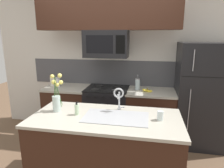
{
  "coord_description": "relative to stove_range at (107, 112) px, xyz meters",
  "views": [
    {
      "loc": [
        0.73,
        -2.51,
        1.85
      ],
      "look_at": [
        0.21,
        0.27,
        1.16
      ],
      "focal_mm": 32.0,
      "sensor_mm": 36.0,
      "label": 1
    }
  ],
  "objects": [
    {
      "name": "storage_jar_tall",
      "position": [
        -1.06,
        0.02,
        0.55
      ],
      "size": [
        0.1,
        0.1,
        0.21
      ],
      "color": "silver",
      "rests_on": "back_counter_left"
    },
    {
      "name": "drinking_glass",
      "position": [
        0.88,
        -1.23,
        0.5
      ],
      "size": [
        0.07,
        0.07,
        0.11
      ],
      "color": "silver",
      "rests_on": "island_counter"
    },
    {
      "name": "sink_faucet",
      "position": [
        0.37,
        -1.03,
        0.65
      ],
      "size": [
        0.14,
        0.14,
        0.31
      ],
      "color": "#B7BABF",
      "rests_on": "island_counter"
    },
    {
      "name": "microwave",
      "position": [
        0.0,
        -0.02,
        1.25
      ],
      "size": [
        0.74,
        0.4,
        0.45
      ],
      "color": "black"
    },
    {
      "name": "refrigerator",
      "position": [
        1.61,
        0.02,
        0.41
      ],
      "size": [
        0.82,
        0.74,
        1.74
      ],
      "color": "black",
      "rests_on": "ground"
    },
    {
      "name": "dish_soap_bottle",
      "position": [
        -0.11,
        -1.25,
        0.52
      ],
      "size": [
        0.06,
        0.05,
        0.16
      ],
      "color": "beige",
      "rests_on": "island_counter"
    },
    {
      "name": "flower_vase",
      "position": [
        -0.4,
        -1.18,
        0.61
      ],
      "size": [
        0.16,
        0.14,
        0.49
      ],
      "color": "silver",
      "rests_on": "island_counter"
    },
    {
      "name": "rear_partition",
      "position": [
        0.3,
        0.38,
        0.84
      ],
      "size": [
        5.2,
        0.1,
        2.6
      ],
      "primitive_type": "cube",
      "color": "silver",
      "rests_on": "ground"
    },
    {
      "name": "back_counter_right",
      "position": [
        0.79,
        0.0,
        -0.01
      ],
      "size": [
        0.85,
        0.65,
        0.91
      ],
      "color": "#381E14",
      "rests_on": "ground"
    },
    {
      "name": "splash_band",
      "position": [
        -0.0,
        0.32,
        0.69
      ],
      "size": [
        3.14,
        0.01,
        0.48
      ],
      "primitive_type": "cube",
      "color": "#4C4C51",
      "rests_on": "rear_partition"
    },
    {
      "name": "french_press",
      "position": [
        0.54,
        0.06,
        0.55
      ],
      "size": [
        0.09,
        0.09,
        0.27
      ],
      "color": "silver",
      "rests_on": "back_counter_right"
    },
    {
      "name": "kitchen_sink",
      "position": [
        0.37,
        -1.25,
        0.38
      ],
      "size": [
        0.76,
        0.44,
        0.16
      ],
      "color": "#ADAFB5",
      "rests_on": "island_counter"
    },
    {
      "name": "upper_cabinet_band",
      "position": [
        0.02,
        -0.05,
        1.77
      ],
      "size": [
        2.36,
        0.34,
        0.6
      ],
      "primitive_type": "cube",
      "color": "#381E14"
    },
    {
      "name": "banana_bunch",
      "position": [
        0.72,
        -0.06,
        0.47
      ],
      "size": [
        0.19,
        0.12,
        0.08
      ],
      "color": "yellow",
      "rests_on": "back_counter_right"
    },
    {
      "name": "back_counter_left",
      "position": [
        -0.77,
        0.0,
        -0.01
      ],
      "size": [
        0.81,
        0.65,
        0.91
      ],
      "color": "#381E14",
      "rests_on": "ground"
    },
    {
      "name": "storage_jar_medium",
      "position": [
        -0.95,
        -0.0,
        0.54
      ],
      "size": [
        0.09,
        0.09,
        0.17
      ],
      "color": "silver",
      "rests_on": "back_counter_left"
    },
    {
      "name": "stove_range",
      "position": [
        0.0,
        0.0,
        0.0
      ],
      "size": [
        0.76,
        0.64,
        0.93
      ],
      "color": "black",
      "rests_on": "ground"
    },
    {
      "name": "island_counter",
      "position": [
        0.25,
        -1.25,
        -0.01
      ],
      "size": [
        1.78,
        0.85,
        0.91
      ],
      "color": "#381E14",
      "rests_on": "ground"
    },
    {
      "name": "ground_plane",
      "position": [
        -0.0,
        -0.9,
        -0.46
      ],
      "size": [
        10.0,
        10.0,
        0.0
      ],
      "primitive_type": "plane",
      "color": "brown"
    }
  ]
}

